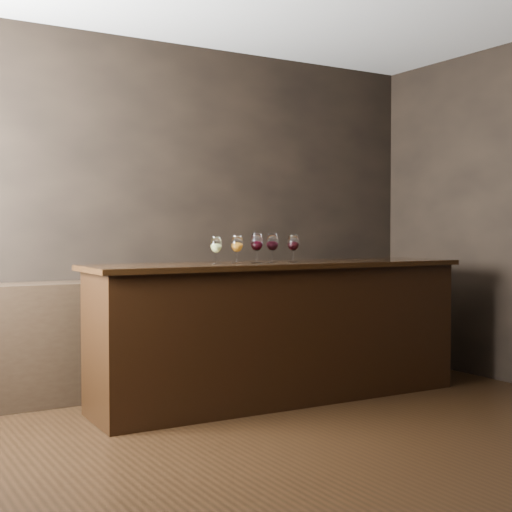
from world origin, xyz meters
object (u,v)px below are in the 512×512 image
bar_counter (281,334)px  glass_white (216,245)px  back_bar_shelf (91,340)px  glass_red_b (272,243)px  glass_red_c (293,243)px  glass_red_a (257,243)px  glass_amber (237,244)px

bar_counter → glass_white: (-0.53, 0.03, 0.66)m
bar_counter → back_bar_shelf: (-1.19, 0.78, -0.05)m
glass_red_b → glass_red_c: (0.16, -0.04, -0.00)m
glass_red_b → glass_red_c: bearing=-13.8°
back_bar_shelf → glass_red_b: bearing=-34.2°
glass_white → glass_red_b: 0.46m
bar_counter → glass_red_c: 0.68m
back_bar_shelf → glass_red_a: glass_red_a is taller
bar_counter → glass_white: 0.85m
back_bar_shelf → glass_white: (0.67, -0.76, 0.72)m
glass_white → glass_amber: (0.15, -0.03, 0.01)m
back_bar_shelf → glass_amber: 1.34m
bar_counter → glass_red_b: 0.68m
bar_counter → glass_red_b: size_ratio=13.20×
glass_amber → glass_red_b: (0.31, 0.02, 0.01)m
glass_white → glass_red_a: size_ratio=0.89×
glass_white → glass_amber: glass_amber is taller
glass_red_c → glass_white: bearing=175.4°
glass_white → glass_red_b: glass_red_b is taller
glass_white → glass_amber: bearing=-9.8°
back_bar_shelf → glass_red_c: (1.29, -0.81, 0.73)m
glass_amber → glass_red_c: bearing=-2.9°
glass_white → glass_red_b: bearing=-1.4°
glass_amber → glass_red_b: bearing=2.8°
bar_counter → back_bar_shelf: bearing=148.2°
glass_red_b → glass_red_c: 0.16m
back_bar_shelf → glass_red_b: 1.55m
bar_counter → glass_red_b: bearing=168.2°
bar_counter → glass_red_c: (0.09, -0.02, 0.67)m
glass_red_a → glass_red_c: 0.30m
glass_amber → glass_red_b: glass_red_b is taller
glass_red_a → glass_red_b: 0.14m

